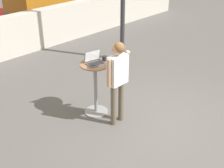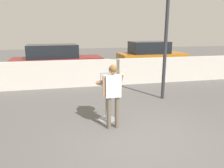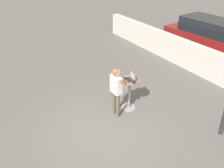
{
  "view_description": "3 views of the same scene",
  "coord_description": "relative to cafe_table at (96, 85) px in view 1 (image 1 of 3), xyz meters",
  "views": [
    {
      "loc": [
        -4.13,
        -2.85,
        3.46
      ],
      "look_at": [
        -0.75,
        0.48,
        0.97
      ],
      "focal_mm": 50.0,
      "sensor_mm": 36.0,
      "label": 1
    },
    {
      "loc": [
        -1.62,
        -4.41,
        2.44
      ],
      "look_at": [
        -0.47,
        0.73,
        1.13
      ],
      "focal_mm": 35.0,
      "sensor_mm": 36.0,
      "label": 2
    },
    {
      "loc": [
        3.99,
        -2.43,
        4.45
      ],
      "look_at": [
        -0.63,
        0.56,
        1.07
      ],
      "focal_mm": 35.0,
      "sensor_mm": 36.0,
      "label": 3
    }
  ],
  "objects": [
    {
      "name": "coffee_mug",
      "position": [
        0.23,
        -0.03,
        0.51
      ],
      "size": [
        0.12,
        0.09,
        0.1
      ],
      "color": "#232328",
      "rests_on": "cafe_table"
    },
    {
      "name": "cafe_table",
      "position": [
        0.0,
        0.0,
        0.0
      ],
      "size": [
        0.58,
        0.58,
        1.08
      ],
      "color": "gray",
      "rests_on": "ground_plane"
    },
    {
      "name": "standing_person",
      "position": [
        0.05,
        -0.54,
        0.42
      ],
      "size": [
        0.52,
        0.36,
        1.63
      ],
      "color": "brown",
      "rests_on": "ground_plane"
    },
    {
      "name": "laptop",
      "position": [
        0.01,
        0.01,
        0.52
      ],
      "size": [
        0.39,
        0.33,
        0.24
      ],
      "color": "#515156",
      "rests_on": "cafe_table"
    },
    {
      "name": "ground_plane",
      "position": [
        0.53,
        -1.15,
        -0.61
      ],
      "size": [
        50.0,
        50.0,
        0.0
      ],
      "primitive_type": "plane",
      "color": "#5B5956"
    },
    {
      "name": "pavement_kerb",
      "position": [
        0.53,
        3.9,
        -0.03
      ],
      "size": [
        14.42,
        0.35,
        1.16
      ],
      "color": "beige",
      "rests_on": "ground_plane"
    }
  ]
}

